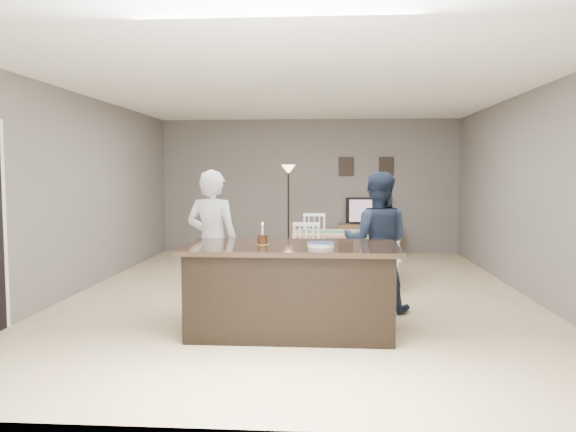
# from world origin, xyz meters

# --- Properties ---
(floor) EXTENTS (8.00, 8.00, 0.00)m
(floor) POSITION_xyz_m (0.00, 0.00, 0.00)
(floor) COLOR tan
(floor) RESTS_ON ground
(room_shell) EXTENTS (8.00, 8.00, 8.00)m
(room_shell) POSITION_xyz_m (0.00, 0.00, 1.68)
(room_shell) COLOR slate
(room_shell) RESTS_ON floor
(kitchen_island) EXTENTS (2.15, 1.10, 0.90)m
(kitchen_island) POSITION_xyz_m (0.00, -1.80, 0.45)
(kitchen_island) COLOR black
(kitchen_island) RESTS_ON floor
(tv_console) EXTENTS (1.20, 0.40, 0.60)m
(tv_console) POSITION_xyz_m (1.20, 3.77, 0.30)
(tv_console) COLOR brown
(tv_console) RESTS_ON floor
(television) EXTENTS (0.91, 0.12, 0.53)m
(television) POSITION_xyz_m (1.20, 3.84, 0.86)
(television) COLOR black
(television) RESTS_ON tv_console
(tv_screen_glow) EXTENTS (0.78, 0.00, 0.78)m
(tv_screen_glow) POSITION_xyz_m (1.20, 3.76, 0.87)
(tv_screen_glow) COLOR orange
(tv_screen_glow) RESTS_ON tv_console
(picture_frames) EXTENTS (1.10, 0.02, 0.38)m
(picture_frames) POSITION_xyz_m (1.15, 3.98, 1.75)
(picture_frames) COLOR black
(picture_frames) RESTS_ON room_shell
(woman) EXTENTS (0.67, 0.50, 1.66)m
(woman) POSITION_xyz_m (-0.94, -1.15, 0.83)
(woman) COLOR #B2B2B6
(woman) RESTS_ON floor
(man) EXTENTS (0.87, 0.72, 1.64)m
(man) POSITION_xyz_m (0.95, -0.81, 0.82)
(man) COLOR #182235
(man) RESTS_ON floor
(birthday_cake) EXTENTS (0.14, 0.14, 0.22)m
(birthday_cake) POSITION_xyz_m (-0.29, -1.78, 0.95)
(birthday_cake) COLOR yellow
(birthday_cake) RESTS_ON kitchen_island
(plate_stack) EXTENTS (0.27, 0.27, 0.04)m
(plate_stack) POSITION_xyz_m (0.30, -1.92, 0.92)
(plate_stack) COLOR white
(plate_stack) RESTS_ON kitchen_island
(dining_table) EXTENTS (1.59, 1.81, 0.95)m
(dining_table) POSITION_xyz_m (0.65, 1.04, 0.61)
(dining_table) COLOR tan
(dining_table) RESTS_ON floor
(floor_lamp) EXTENTS (0.27, 0.27, 1.77)m
(floor_lamp) POSITION_xyz_m (-0.35, 3.02, 1.38)
(floor_lamp) COLOR black
(floor_lamp) RESTS_ON floor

